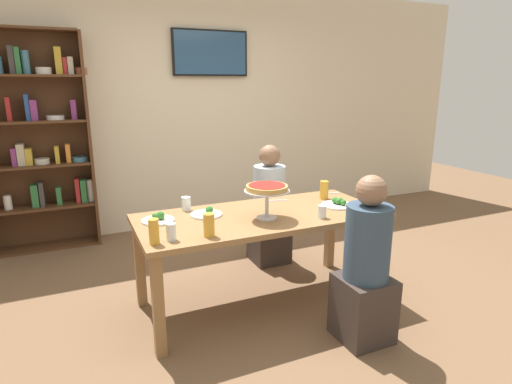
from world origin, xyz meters
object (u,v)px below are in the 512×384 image
Objects in this scene: diner_near_right at (366,272)px; diner_far_right at (269,213)px; water_glass_clear_near at (171,232)px; water_glass_clear_far at (322,212)px; beer_glass_amber_tall at (154,232)px; cutlery_fork_near at (331,193)px; salad_plate_spare at (207,213)px; beer_glass_amber_spare at (324,190)px; television at (210,53)px; dining_table at (261,225)px; beer_glass_amber_short at (209,225)px; cutlery_knife_near at (278,200)px; water_glass_clear_spare at (186,204)px; deep_dish_pizza_stand at (267,190)px; salad_plate_near_diner at (338,204)px; salad_plate_far_diner at (158,219)px; bookshelf at (32,140)px.

diner_near_right and diner_far_right have the same top height.
water_glass_clear_far is at bearing -0.05° from water_glass_clear_near.
beer_glass_amber_tall reaches higher than cutlery_fork_near.
salad_plate_spare is 1.06m from beer_glass_amber_spare.
television is 2.45m from salad_plate_spare.
diner_near_right is at bearing -59.26° from dining_table.
diner_near_right reaches higher than beer_glass_amber_short.
cutlery_knife_near is at bearing 98.75° from water_glass_clear_far.
water_glass_clear_spare is at bearing 59.15° from beer_glass_amber_tall.
diner_near_right is 0.88m from deep_dish_pizza_stand.
deep_dish_pizza_stand is 2.17× the size of beer_glass_amber_short.
water_glass_clear_far is (-0.29, -0.21, 0.03)m from salad_plate_near_diner.
dining_table is at bearing 18.10° from beer_glass_amber_tall.
beer_glass_amber_short is (-0.51, -0.29, 0.16)m from dining_table.
water_glass_clear_spare is (-0.82, -1.78, -1.24)m from television.
dining_table is 0.61m from beer_glass_amber_short.
beer_glass_amber_short reaches higher than salad_plate_spare.
salad_plate_far_diner is 1.45× the size of beer_glass_amber_tall.
salad_plate_far_diner is 0.31m from water_glass_clear_spare.
beer_glass_amber_tall is at bearing -168.87° from deep_dish_pizza_stand.
television is at bearing 2.80° from bookshelf.
beer_glass_amber_short is at bearing -168.65° from salad_plate_near_diner.
beer_glass_amber_short is at bearing -109.07° from television.
bookshelf is 3.10m from salad_plate_near_diner.
cutlery_fork_near is (0.18, 0.36, -0.02)m from salad_plate_near_diner.
television reaches higher than beer_glass_amber_tall.
water_glass_clear_spare is at bearing -67.00° from diner_far_right.
television reaches higher than diner_near_right.
dining_table is 7.78× the size of salad_plate_spare.
deep_dish_pizza_stand is 0.54m from cutlery_knife_near.
salad_plate_spare reaches higher than salad_plate_near_diner.
diner_far_right is 10.68× the size of water_glass_clear_spare.
beer_glass_amber_short is (0.35, -0.01, -0.00)m from beer_glass_amber_tall.
salad_plate_far_diner is 1.59m from cutlery_fork_near.
bookshelf is 2.44m from beer_glass_amber_tall.
beer_glass_amber_tall reaches higher than salad_plate_spare.
beer_glass_amber_short is (-1.16, -0.23, 0.06)m from salad_plate_near_diner.
beer_glass_amber_spare is (1.42, 0.03, 0.06)m from salad_plate_far_diner.
beer_glass_amber_spare is 1.43× the size of water_glass_clear_spare.
cutlery_knife_near is at bearing 44.46° from dining_table.
diner_near_right is at bearing -87.80° from television.
salad_plate_far_diner is at bearing 75.53° from beer_glass_amber_tall.
beer_glass_amber_short is (1.11, -2.30, -0.33)m from bookshelf.
salad_plate_far_diner reaches higher than salad_plate_spare.
deep_dish_pizza_stand is 0.76m from beer_glass_amber_spare.
beer_glass_amber_tall is 1.05× the size of beer_glass_amber_spare.
diner_near_right reaches higher than water_glass_clear_spare.
salad_plate_far_diner is 1.53× the size of beer_glass_amber_short.
diner_near_right is at bearing -18.92° from beer_glass_amber_tall.
beer_glass_amber_short is at bearing -91.23° from water_glass_clear_spare.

